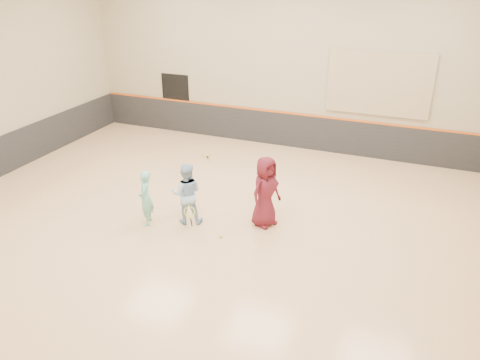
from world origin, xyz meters
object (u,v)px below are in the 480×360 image
at_px(girl, 146,198).
at_px(young_man, 265,192).
at_px(instructor, 187,194).
at_px(spare_racket, 206,154).

distance_m(girl, young_man, 2.93).
height_order(girl, instructor, instructor).
relative_size(young_man, spare_racket, 2.62).
xyz_separation_m(girl, instructor, (0.90, 0.45, 0.08)).
distance_m(instructor, spare_racket, 4.54).
xyz_separation_m(instructor, young_man, (1.83, 0.61, 0.11)).
bearing_deg(young_man, girl, 134.65).
bearing_deg(young_man, spare_racket, 66.23).
distance_m(girl, instructor, 1.00).
xyz_separation_m(young_man, spare_racket, (-3.34, 3.60, -0.85)).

